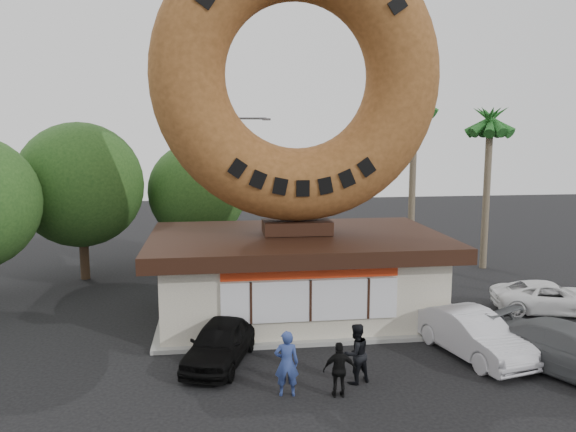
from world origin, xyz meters
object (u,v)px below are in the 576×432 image
(person_right, at_px, (339,370))
(car_silver, at_px, (472,334))
(person_center, at_px, (356,353))
(car_white, at_px, (550,297))
(person_left, at_px, (287,363))
(car_grey, at_px, (576,352))
(giant_donut, at_px, (297,76))
(street_lamp, at_px, (237,181))
(car_black, at_px, (220,342))
(donut_shop, at_px, (297,272))

(person_right, xyz_separation_m, car_silver, (4.87, 2.19, -0.04))
(person_center, bearing_deg, car_white, -173.91)
(person_left, relative_size, person_right, 1.20)
(car_silver, height_order, car_white, car_silver)
(person_center, xyz_separation_m, car_grey, (6.57, -0.41, -0.15))
(person_right, bearing_deg, giant_donut, -85.67)
(car_grey, bearing_deg, person_left, 150.96)
(street_lamp, bearing_deg, car_black, -94.83)
(giant_donut, bearing_deg, person_left, -100.90)
(giant_donut, bearing_deg, car_black, -126.10)
(car_black, height_order, car_white, car_black)
(car_white, bearing_deg, car_grey, 167.61)
(person_right, height_order, car_silver, person_right)
(giant_donut, bearing_deg, donut_shop, -90.00)
(person_right, bearing_deg, donut_shop, -85.67)
(donut_shop, xyz_separation_m, street_lamp, (-1.86, 10.02, 2.72))
(street_lamp, bearing_deg, person_center, -80.65)
(person_center, distance_m, car_white, 10.66)
(person_left, xyz_separation_m, person_right, (1.41, -0.27, -0.15))
(person_center, distance_m, car_black, 4.30)
(car_silver, bearing_deg, person_right, -169.43)
(donut_shop, xyz_separation_m, person_left, (-1.27, -6.60, -0.85))
(car_grey, bearing_deg, giant_donut, 108.77)
(donut_shop, height_order, car_black, donut_shop)
(donut_shop, distance_m, person_right, 6.94)
(giant_donut, distance_m, car_grey, 12.98)
(person_center, bearing_deg, giant_donut, -105.56)
(car_silver, relative_size, car_white, 1.00)
(donut_shop, relative_size, car_grey, 2.22)
(person_center, bearing_deg, car_grey, 153.46)
(person_left, height_order, person_center, person_left)
(car_white, bearing_deg, car_silver, 140.29)
(donut_shop, height_order, street_lamp, street_lamp)
(street_lamp, relative_size, car_silver, 1.80)
(car_silver, bearing_deg, person_left, -176.62)
(person_left, height_order, car_silver, person_left)
(car_grey, bearing_deg, person_center, 146.68)
(street_lamp, height_order, car_black, street_lamp)
(person_center, height_order, car_silver, person_center)
(street_lamp, xyz_separation_m, person_left, (0.58, -16.61, -3.56))
(street_lamp, bearing_deg, giant_donut, -79.49)
(person_right, xyz_separation_m, car_white, (9.97, 5.96, -0.15))
(donut_shop, bearing_deg, person_left, -100.93)
(donut_shop, bearing_deg, street_lamp, 100.50)
(car_silver, distance_m, car_grey, 2.97)
(giant_donut, bearing_deg, person_center, -82.56)
(donut_shop, bearing_deg, person_right, -88.82)
(car_silver, bearing_deg, car_grey, -51.22)
(person_right, relative_size, car_silver, 0.35)
(street_lamp, height_order, car_grey, street_lamp)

